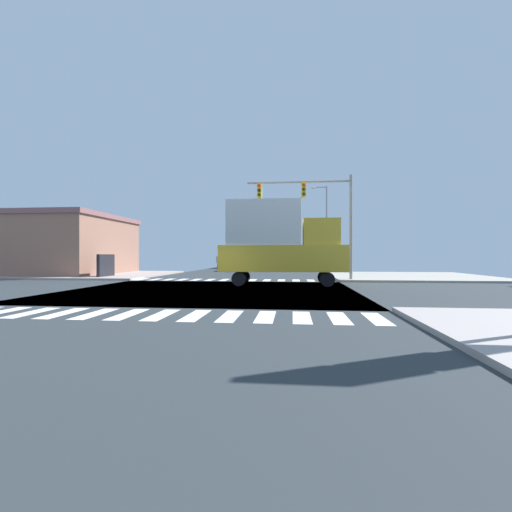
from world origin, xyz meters
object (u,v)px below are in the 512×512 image
Objects in this scene: suv_leading_2 at (227,258)px; street_lamp at (325,221)px; suv_nearside_1 at (251,258)px; sedan_farside_1 at (238,261)px; traffic_signal_mast at (311,203)px; bank_building at (42,245)px; box_truck_queued_1 at (279,241)px.

street_lamp is at bearing 143.11° from suv_leading_2.
sedan_farside_1 is at bearing 90.00° from suv_nearside_1.
suv_nearside_1 is (-7.24, 27.18, -3.84)m from traffic_signal_mast.
suv_leading_2 is (-12.47, 9.36, -4.02)m from street_lamp.
street_lamp is 16.10m from suv_leading_2.
traffic_signal_mast is at bearing -13.23° from bank_building.
suv_nearside_1 is at bearing -90.00° from sedan_farside_1.
bank_building is 3.56× the size of sedan_farside_1.
street_lamp is 2.00× the size of suv_leading_2.
street_lamp reaches higher than box_truck_queued_1.
sedan_farside_1 is at bearing 115.70° from traffic_signal_mast.
suv_leading_2 is (13.33, 18.54, -1.24)m from bank_building.
traffic_signal_mast is 1.65× the size of sedan_farside_1.
street_lamp reaches higher than suv_leading_2.
bank_building is at bearing 166.77° from traffic_signal_mast.
traffic_signal_mast is at bearing 149.98° from box_truck_queued_1.
suv_leading_2 is at bearing -163.38° from box_truck_queued_1.
bank_building is 27.14m from suv_nearside_1.
street_lamp is 10.40m from sedan_farside_1.
sedan_farside_1 is at bearing -164.25° from box_truck_queued_1.
box_truck_queued_1 is at bearing 105.75° from sedan_farside_1.
box_truck_queued_1 reaches higher than sedan_farside_1.
traffic_signal_mast is at bearing -98.60° from street_lamp.
sedan_farside_1 is at bearing 30.20° from bank_building.
bank_building is at bearing 54.28° from suv_leading_2.
suv_nearside_1 is at bearing 104.91° from traffic_signal_mast.
suv_leading_2 is (-3.00, -3.10, 0.00)m from suv_nearside_1.
traffic_signal_mast is 14.89m from street_lamp.
bank_building reaches higher than box_truck_queued_1.
suv_leading_2 reaches higher than sedan_farside_1.
traffic_signal_mast reaches higher than sedan_farside_1.
box_truck_queued_1 is at bearing -22.72° from bank_building.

